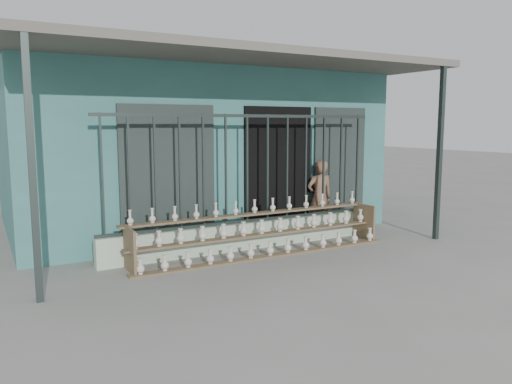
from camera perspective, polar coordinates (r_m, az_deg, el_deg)
ground at (r=7.40m, az=3.82°, el=-8.61°), size 60.00×60.00×0.00m
workshop_building at (r=10.91m, az=-8.31°, el=5.24°), size 7.40×6.60×3.21m
parapet_wall at (r=8.43m, az=-1.00°, el=-4.98°), size 5.00×0.20×0.45m
security_fence at (r=8.26m, az=-1.02°, el=2.65°), size 5.00×0.04×1.80m
shelf_rack at (r=8.07m, az=0.73°, el=-4.56°), size 4.50×0.68×0.85m
elderly_woman at (r=9.50m, az=7.28°, el=-0.63°), size 0.56×0.42×1.42m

